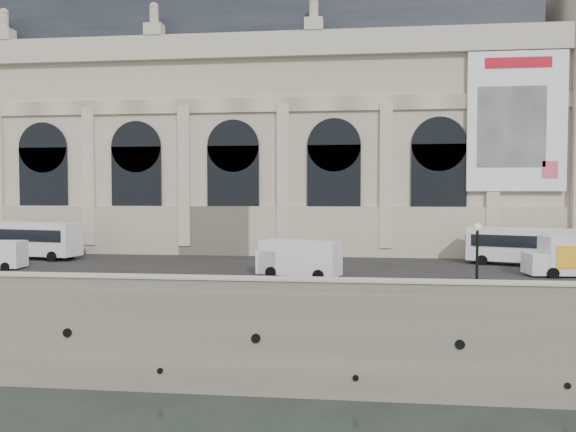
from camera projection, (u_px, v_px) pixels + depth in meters
name	position (u px, v px, depth m)	size (l,w,h in m)	color
ground	(224.00, 395.00, 34.28)	(260.00, 260.00, 0.00)	black
quay	(288.00, 269.00, 68.89)	(160.00, 70.00, 6.00)	gray
street	(260.00, 267.00, 47.91)	(160.00, 24.00, 0.06)	#2D2D2D
parapet	(226.00, 286.00, 34.58)	(160.00, 1.40, 1.21)	gray
museum	(233.00, 129.00, 64.72)	(69.00, 18.70, 29.10)	beige
bus_left	(22.00, 238.00, 53.67)	(12.26, 4.71, 3.54)	silver
bus_right	(535.00, 245.00, 48.10)	(11.30, 5.82, 3.29)	silver
van_c	(296.00, 258.00, 42.39)	(6.59, 4.09, 2.75)	white
lamp_right	(477.00, 260.00, 34.23)	(0.46, 0.46, 4.53)	black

